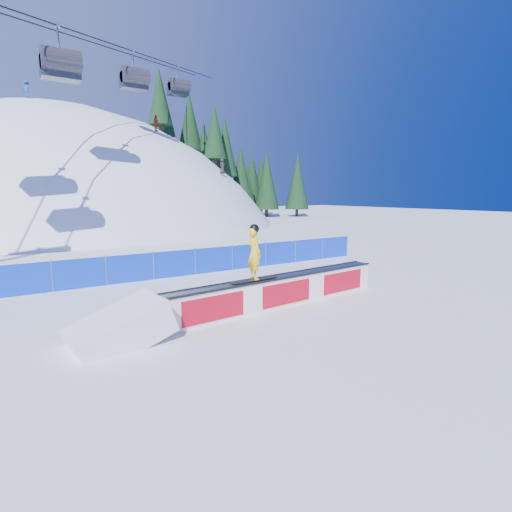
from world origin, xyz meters
TOP-DOWN VIEW (x-y plane):
  - ground at (0.00, 0.00)m, footprint 160.00×160.00m
  - snow_hill at (0.00, 42.00)m, footprint 64.00×64.00m
  - treeline at (23.62, 39.72)m, footprint 23.53×12.85m
  - safety_fence at (0.00, 4.50)m, footprint 22.05×0.05m
  - chairlift at (4.74, 27.49)m, footprint 40.80×41.70m
  - rail_box at (1.13, -1.91)m, footprint 8.75×1.29m
  - snow_ramp at (-4.30, -2.34)m, footprint 2.63×1.76m
  - snowboarder at (-0.01, -2.00)m, footprint 1.71×0.63m
  - distant_skiers at (1.99, 29.82)m, footprint 23.61×11.24m

SIDE VIEW (x-z plane):
  - snow_hill at x=0.00m, z-range -50.00..14.00m
  - ground at x=0.00m, z-range 0.00..0.00m
  - snow_ramp at x=-4.30m, z-range -0.78..0.78m
  - rail_box at x=1.13m, z-range -0.01..1.04m
  - safety_fence at x=0.00m, z-range -0.05..1.25m
  - snowboarder at x=-0.01m, z-range 1.03..2.80m
  - treeline at x=23.62m, z-range -1.31..20.38m
  - distant_skiers at x=1.99m, z-range 6.04..15.12m
  - chairlift at x=4.74m, z-range 5.89..27.89m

